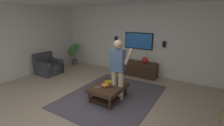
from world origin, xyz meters
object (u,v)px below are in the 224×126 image
Objects in this scene: armchair at (48,67)px; potted_plant_tall at (74,51)px; tv at (139,41)px; media_console at (135,68)px; coffee_table at (108,89)px; wall_speaker_left at (164,44)px; person_standing at (118,67)px; remote_white at (104,86)px; bowl at (105,85)px; vase_round at (145,60)px; book at (109,82)px; remote_grey at (98,87)px; wall_speaker_right at (116,39)px; remote_black at (112,86)px.

potted_plant_tall is at bearing 91.23° from armchair.
media_console is at bearing 0.00° from tv.
coffee_table is 2.73m from wall_speaker_left.
armchair is 3.73× the size of wall_speaker_left.
person_standing reaches higher than remote_white.
potted_plant_tall is (1.47, 0.04, 0.37)m from armchair.
potted_plant_tall reaches higher than bowl.
media_console is 7.74× the size of bowl.
vase_round reaches higher than remote_white.
wall_speaker_left is (2.22, -0.91, 0.85)m from book.
bowl is at bearing 161.83° from wall_speaker_left.
potted_plant_tall is at bearing -173.73° from remote_white.
media_console is 11.33× the size of remote_white.
armchair reaches higher than coffee_table.
person_standing is at bearing 84.24° from remote_white.
media_console is 2.41m from remote_grey.
remote_white is (-0.26, 0.27, -0.52)m from person_standing.
remote_white is 0.68× the size of wall_speaker_right.
media_console is at bearing 3.75° from bowl.
media_console reaches higher than bowl.
vase_round is (-0.01, -0.39, 0.39)m from media_console.
wall_speaker_right is (0.26, 1.39, 0.65)m from vase_round.
book is at bearing -154.42° from wall_speaker_right.
book is at bearing 139.47° from remote_white.
vase_round is at bearing 25.56° from armchair.
person_standing is 0.61m from book.
coffee_table is at bearing 125.19° from person_standing.
wall_speaker_left is (2.27, -0.59, 0.33)m from person_standing.
coffee_table is 4.55× the size of wall_speaker_left.
coffee_table is 0.27m from book.
coffee_table is 2.63m from tv.
potted_plant_tall reaches higher than vase_round.
tv is 1.13× the size of potted_plant_tall.
remote_white is at bearing 145.55° from coffee_table.
remote_black is at bearing 7.49° from media_console.
remote_black is (0.11, -0.17, 0.00)m from remote_white.
media_console is at bearing -104.25° from wall_speaker_right.
remote_white is (-2.52, -0.12, -0.90)m from tv.
book is (0.30, 0.09, -0.03)m from bowl.
remote_grey reaches higher than coffee_table.
wall_speaker_left is at bearing -129.57° from remote_grey.
media_console is at bearing -86.33° from potted_plant_tall.
remote_grey is at bearing -159.29° from wall_speaker_right.
tv is at bearing 90.77° from wall_speaker_left.
person_standing is 1.66× the size of potted_plant_tall.
remote_white is 2.30m from vase_round.
potted_plant_tall is 4.49× the size of vase_round.
remote_white is at bearing 130.19° from person_standing.
media_console is (2.18, 0.18, -0.02)m from coffee_table.
person_standing is 10.93× the size of remote_grey.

